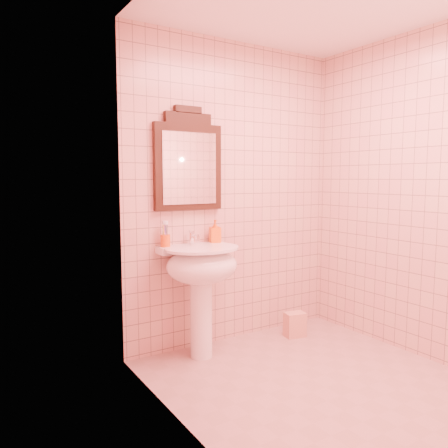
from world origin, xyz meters
TOP-DOWN VIEW (x-y plane):
  - floor at (0.00, 0.00)m, footprint 2.20×2.20m
  - back_wall at (0.00, 1.10)m, footprint 2.00×0.02m
  - pedestal_sink at (-0.45, 0.87)m, footprint 0.58×0.58m
  - faucet at (-0.45, 1.01)m, footprint 0.04×0.16m
  - mirror at (-0.45, 1.07)m, footprint 0.57×0.06m
  - toothbrush_cup at (-0.68, 1.03)m, footprint 0.07×0.07m
  - soap_dispenser at (-0.24, 1.02)m, footprint 0.10×0.11m
  - towel at (0.45, 0.82)m, footprint 0.19×0.15m

SIDE VIEW (x-z plane):
  - floor at x=0.00m, z-range 0.00..0.00m
  - towel at x=0.45m, z-range 0.00..0.21m
  - pedestal_sink at x=-0.45m, z-range 0.23..1.09m
  - toothbrush_cup at x=-0.68m, z-range 0.83..1.00m
  - faucet at x=-0.45m, z-range 0.87..0.97m
  - soap_dispenser at x=-0.24m, z-range 0.86..1.05m
  - back_wall at x=0.00m, z-range 0.00..2.50m
  - mirror at x=-0.45m, z-range 1.10..1.90m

